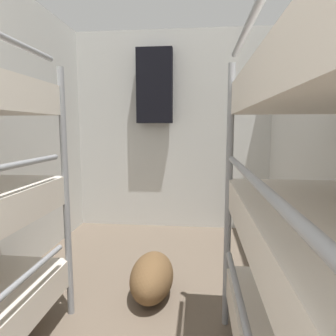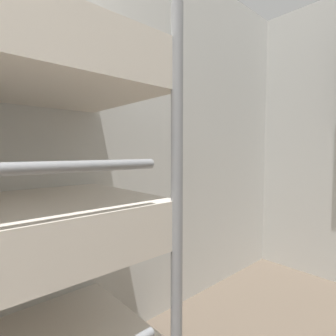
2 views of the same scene
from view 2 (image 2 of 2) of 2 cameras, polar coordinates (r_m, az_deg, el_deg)
name	(u,v)px [view 2 (image 2 of 2)]	position (r m, az deg, el deg)	size (l,w,h in m)	color
wall_left	(46,133)	(1.48, -25.00, 6.90)	(0.06, 4.50, 2.51)	silver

